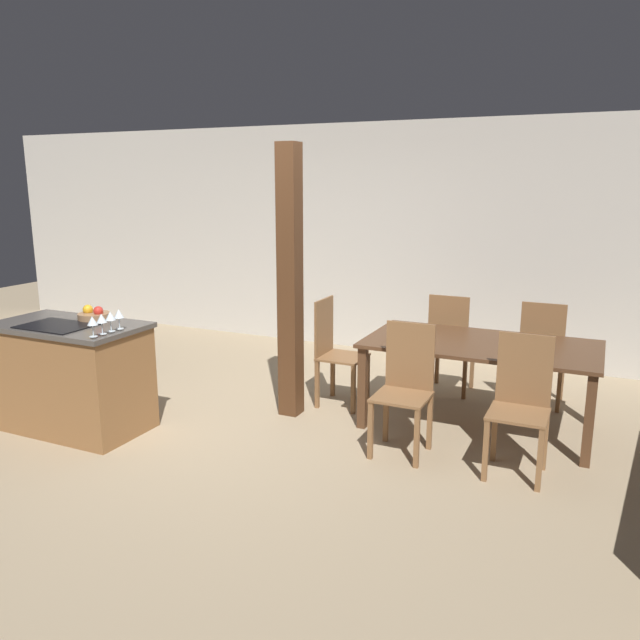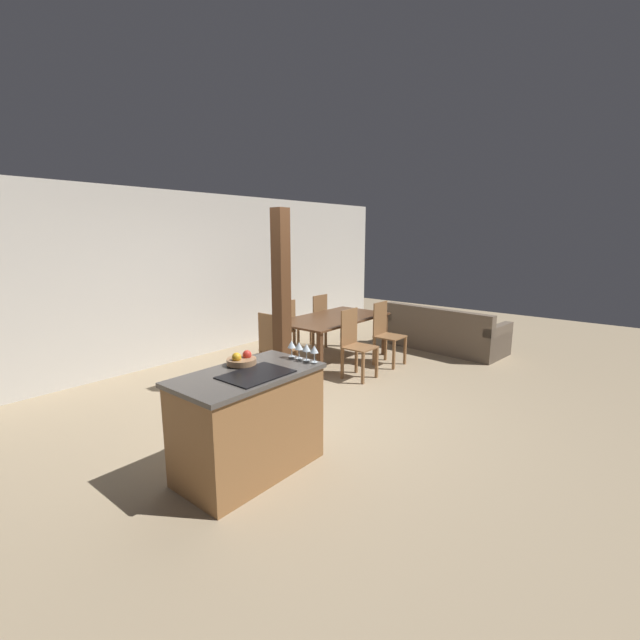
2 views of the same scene
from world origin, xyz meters
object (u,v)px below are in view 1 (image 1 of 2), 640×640
Objects in this scene: dining_table at (480,353)px; dining_chair_near_left at (405,387)px; fruit_bowl at (94,315)px; wine_glass_middle at (101,319)px; dining_chair_near_right at (520,403)px; dining_chair_far_left at (450,342)px; wine_glass_far at (110,316)px; timber_post at (290,284)px; dining_chair_far_right at (542,352)px; wine_glass_end at (119,314)px; wine_glass_near at (92,321)px; dining_chair_head_end at (335,350)px; kitchen_island at (72,376)px.

dining_chair_near_left reaches higher than dining_table.
fruit_bowl is 0.59m from wine_glass_middle.
dining_chair_near_right and dining_chair_far_left have the same top height.
wine_glass_far is 1.49m from timber_post.
dining_chair_far_right is at bearing -180.00° from dining_chair_far_left.
wine_glass_near is at bearing -90.00° from wine_glass_end.
dining_chair_head_end is at bearing 53.74° from wine_glass_middle.
dining_chair_near_left is 0.42× the size of timber_post.
dining_chair_far_left reaches higher than dining_table.
dining_chair_near_left and dining_chair_far_right have the same top height.
dining_chair_far_left is 1.15m from dining_chair_head_end.
wine_glass_end is 3.69m from dining_chair_far_right.
dining_chair_far_left is (0.00, 1.45, 0.00)m from dining_chair_near_left.
dining_chair_head_end is (1.75, 1.45, 0.06)m from kitchen_island.
dining_chair_near_right is at bearing 18.79° from wine_glass_near.
wine_glass_middle is (0.00, 0.09, 0.00)m from wine_glass_near.
dining_chair_far_left reaches higher than kitchen_island.
dining_chair_near_left is (2.09, 0.81, -0.51)m from wine_glass_far.
dining_table is (3.06, 1.45, 0.19)m from kitchen_island.
fruit_bowl reaches higher than kitchen_island.
dining_chair_far_right is 1.00× the size of dining_chair_head_end.
dining_chair_far_left is at bearing 46.14° from wine_glass_end.
kitchen_island is 1.27× the size of dining_chair_far_left.
wine_glass_middle is 0.08× the size of dining_table.
wine_glass_end is at bearing 36.58° from dining_chair_far_right.
dining_chair_near_right is 1.88m from dining_chair_head_end.
timber_post is (0.95, 1.24, 0.15)m from wine_glass_middle.
kitchen_island is at bearing -118.43° from fruit_bowl.
wine_glass_near is at bearing 49.54° from dining_chair_far_left.
dining_chair_near_left is at bearing 180.00° from dining_chair_near_right.
fruit_bowl is 0.14× the size of dining_table.
wine_glass_end reaches higher than dining_chair_far_right.
kitchen_island is at bearing 32.04° from dining_chair_far_right.
wine_glass_far is 3.09m from dining_chair_near_right.
wine_glass_end reaches higher than dining_chair_near_left.
dining_chair_far_left is at bearing 49.54° from wine_glass_near.
wine_glass_near is 0.08× the size of dining_table.
wine_glass_middle is at bearing -156.58° from dining_chair_near_left.
timber_post reaches higher than dining_chair_far_right.
wine_glass_far reaches higher than dining_chair_near_right.
dining_chair_near_left is at bearing 59.94° from dining_chair_far_right.
dining_chair_head_end is at bearing 57.43° from timber_post.
dining_chair_near_right is at bearing 0.00° from dining_chair_near_left.
dining_chair_near_left is at bearing 23.42° from wine_glass_middle.
dining_chair_near_right is (2.93, 0.81, -0.51)m from wine_glass_far.
wine_glass_end is 0.16× the size of dining_chair_head_end.
wine_glass_end is 0.16× the size of dining_chair_far_left.
timber_post is (-0.25, -0.39, 0.66)m from dining_chair_head_end.
dining_chair_near_left is 1.15m from dining_chair_head_end.
dining_chair_far_right is (0.84, 1.45, 0.00)m from dining_chair_near_left.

